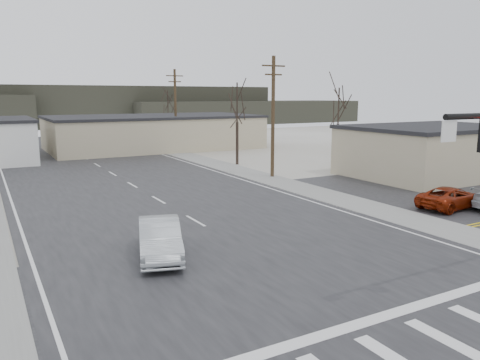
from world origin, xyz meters
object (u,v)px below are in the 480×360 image
(sedan_crossing, at_px, (160,238))
(car_far_a, at_px, (82,150))
(car_far_b, at_px, (15,138))
(car_parked_red, at_px, (451,198))
(car_parked_dark_b, at_px, (424,167))

(sedan_crossing, height_order, car_far_a, sedan_crossing)
(car_far_b, distance_m, car_parked_red, 60.92)
(car_parked_red, height_order, car_parked_dark_b, car_parked_dark_b)
(car_far_b, bearing_deg, car_parked_red, -52.92)
(car_parked_dark_b, bearing_deg, car_parked_red, 161.17)
(car_far_a, xyz_separation_m, car_parked_red, (14.60, -37.23, -0.02))
(car_far_b, height_order, car_parked_red, car_far_b)
(car_far_b, bearing_deg, car_far_a, -56.78)
(car_far_b, xyz_separation_m, car_parked_dark_b, (28.63, -48.50, 0.02))
(sedan_crossing, xyz_separation_m, car_far_b, (-1.80, 57.19, -0.07))
(sedan_crossing, height_order, car_parked_dark_b, sedan_crossing)
(car_far_a, relative_size, car_parked_dark_b, 0.99)
(sedan_crossing, xyz_separation_m, car_parked_dark_b, (26.83, 8.69, -0.05))
(car_parked_red, bearing_deg, sedan_crossing, 84.47)
(sedan_crossing, distance_m, car_parked_red, 18.43)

